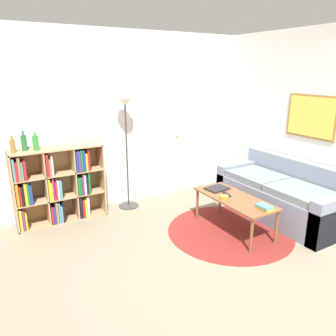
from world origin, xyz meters
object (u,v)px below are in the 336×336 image
object	(u,v)px
bookshelf	(57,186)
bottle_right	(36,143)
couch	(282,196)
floor_lamp	(126,127)
bottle_middle	(24,143)
bottle_left	(13,146)
bowl	(224,197)
coffee_table	(235,201)
laptop	(217,188)

from	to	relation	value
bookshelf	bottle_right	size ratio (longest dim) A/B	5.11
bookshelf	couch	xyz separation A→B (m)	(2.83, -1.46, -0.22)
floor_lamp	bottle_middle	world-z (taller)	floor_lamp
bookshelf	bottle_left	world-z (taller)	bottle_left
bottle_left	bottle_middle	distance (m)	0.15
floor_lamp	bowl	xyz separation A→B (m)	(0.72, -1.39, -0.77)
bookshelf	bottle_middle	distance (m)	0.72
bottle_right	couch	bearing A→B (deg)	-25.38
coffee_table	bottle_middle	world-z (taller)	bottle_middle
coffee_table	bowl	bearing A→B (deg)	168.38
coffee_table	bottle_middle	bearing A→B (deg)	146.39
bookshelf	bottle_middle	size ratio (longest dim) A/B	4.74
bowl	floor_lamp	bearing A→B (deg)	117.44
floor_lamp	couch	distance (m)	2.48
bookshelf	bottle_left	distance (m)	0.79
coffee_table	bottle_left	xyz separation A→B (m)	(-2.39, 1.45, 0.72)
bowl	bottle_left	size ratio (longest dim) A/B	0.54
bottle_left	coffee_table	bearing A→B (deg)	-31.19
laptop	bottle_middle	bearing A→B (deg)	153.38
bookshelf	bottle_left	bearing A→B (deg)	-177.58
coffee_table	laptop	distance (m)	0.37
floor_lamp	coffee_table	size ratio (longest dim) A/B	1.44
bottle_left	bookshelf	bearing A→B (deg)	2.42
bottle_left	bottle_right	xyz separation A→B (m)	(0.27, -0.00, 0.01)
laptop	bookshelf	bearing A→B (deg)	150.05
bookshelf	bowl	world-z (taller)	bookshelf
floor_lamp	coffee_table	distance (m)	1.87
laptop	bowl	size ratio (longest dim) A/B	2.79
bowl	bottle_right	world-z (taller)	bottle_right
couch	bottle_middle	bearing A→B (deg)	154.81
bookshelf	coffee_table	size ratio (longest dim) A/B	1.04
couch	laptop	distance (m)	1.00
floor_lamp	bottle_middle	size ratio (longest dim) A/B	6.54
coffee_table	bookshelf	bearing A→B (deg)	142.44
coffee_table	laptop	bearing A→B (deg)	89.56
floor_lamp	couch	xyz separation A→B (m)	(1.79, -1.41, -0.96)
bottle_right	bottle_left	bearing A→B (deg)	179.86
coffee_table	laptop	size ratio (longest dim) A/B	3.58
laptop	bottle_left	bearing A→B (deg)	155.70
coffee_table	bottle_right	size ratio (longest dim) A/B	4.90
coffee_table	bottle_right	bearing A→B (deg)	145.69
coffee_table	bottle_middle	size ratio (longest dim) A/B	4.54
bottle_left	bottle_right	size ratio (longest dim) A/B	0.91
bottle_right	floor_lamp	bearing A→B (deg)	-1.27
bottle_left	bottle_right	world-z (taller)	bottle_right
couch	laptop	size ratio (longest dim) A/B	5.80
laptop	bottle_right	bearing A→B (deg)	153.03
bookshelf	coffee_table	world-z (taller)	bookshelf
bookshelf	bowl	xyz separation A→B (m)	(1.75, -1.43, -0.03)
laptop	bowl	bearing A→B (deg)	-115.41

